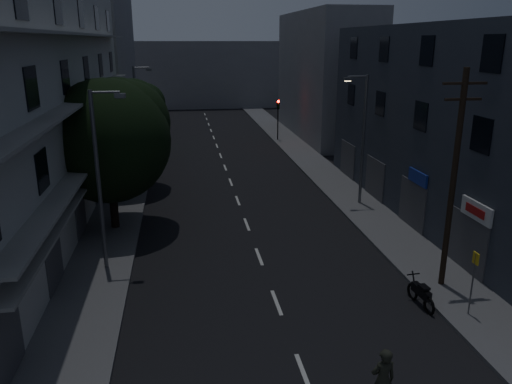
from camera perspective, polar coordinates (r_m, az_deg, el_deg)
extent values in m
plane|color=black|center=(37.62, -2.99, 1.34)|extent=(160.00, 160.00, 0.00)
cube|color=#565659|center=(37.64, -14.42, 0.94)|extent=(3.00, 90.00, 0.15)
cube|color=#565659|center=(39.02, 8.04, 1.88)|extent=(3.00, 90.00, 0.15)
cube|color=beige|center=(16.89, 5.45, -19.90)|extent=(0.15, 2.00, 0.01)
cube|color=beige|center=(20.57, 2.37, -12.50)|extent=(0.15, 2.00, 0.01)
cube|color=beige|center=(24.52, 0.36, -7.39)|extent=(0.15, 2.00, 0.01)
cube|color=beige|center=(28.64, -1.06, -3.72)|extent=(0.15, 2.00, 0.01)
cube|color=beige|center=(32.85, -2.10, -0.98)|extent=(0.15, 2.00, 0.01)
cube|color=beige|center=(37.14, -2.91, 1.14)|extent=(0.15, 2.00, 0.01)
cube|color=beige|center=(41.47, -3.55, 2.81)|extent=(0.15, 2.00, 0.01)
cube|color=beige|center=(45.83, -4.07, 4.17)|extent=(0.15, 2.00, 0.01)
cube|color=beige|center=(50.22, -4.50, 5.29)|extent=(0.15, 2.00, 0.01)
cube|color=beige|center=(54.62, -4.86, 6.23)|extent=(0.15, 2.00, 0.01)
cube|color=beige|center=(59.04, -5.17, 7.03)|extent=(0.15, 2.00, 0.01)
cube|color=beige|center=(63.47, -5.43, 7.71)|extent=(0.15, 2.00, 0.01)
cube|color=beige|center=(67.91, -5.67, 8.31)|extent=(0.15, 2.00, 0.01)
cube|color=beige|center=(72.36, -5.87, 8.84)|extent=(0.15, 2.00, 0.01)
cube|color=#B2B2AD|center=(30.43, -25.17, 9.51)|extent=(6.00, 36.00, 14.00)
cube|color=black|center=(17.13, -26.82, -13.32)|extent=(0.06, 1.60, 1.60)
cube|color=black|center=(22.32, -22.29, -5.70)|extent=(0.06, 1.60, 1.60)
cube|color=black|center=(27.84, -19.59, -1.00)|extent=(0.06, 1.60, 1.60)
cube|color=black|center=(33.52, -17.79, 2.12)|extent=(0.06, 1.60, 1.60)
cube|color=black|center=(39.30, -16.51, 4.34)|extent=(0.06, 1.60, 1.60)
cube|color=black|center=(45.13, -15.56, 5.98)|extent=(0.06, 1.60, 1.60)
cube|color=black|center=(21.36, -23.24, 2.27)|extent=(0.06, 1.60, 1.60)
cube|color=black|center=(27.08, -20.25, 5.46)|extent=(0.06, 1.60, 1.60)
cube|color=black|center=(32.89, -18.29, 7.52)|extent=(0.06, 1.60, 1.60)
cube|color=black|center=(38.76, -16.91, 8.95)|extent=(0.06, 1.60, 1.60)
cube|color=black|center=(44.67, -15.89, 10.01)|extent=(0.06, 1.60, 1.60)
cube|color=black|center=(20.86, -24.27, 10.79)|extent=(0.06, 1.60, 1.60)
cube|color=black|center=(26.68, -20.96, 12.19)|extent=(0.06, 1.60, 1.60)
cube|color=black|center=(32.57, -18.82, 13.07)|extent=(0.06, 1.60, 1.60)
cube|color=black|center=(38.49, -17.33, 13.67)|extent=(0.06, 1.60, 1.60)
cube|color=black|center=(44.43, -16.23, 14.10)|extent=(0.06, 1.60, 1.60)
cube|color=black|center=(26.67, -21.72, 19.03)|extent=(0.06, 1.60, 1.60)
cube|color=black|center=(32.56, -19.38, 18.68)|extent=(0.06, 1.60, 1.60)
cube|color=black|center=(38.48, -17.76, 18.41)|extent=(0.06, 1.60, 1.60)
cube|color=black|center=(44.42, -16.58, 18.21)|extent=(0.06, 1.60, 1.60)
cube|color=gray|center=(30.11, -18.06, 4.40)|extent=(1.00, 32.40, 0.12)
cube|color=gray|center=(29.63, -18.63, 10.45)|extent=(1.00, 32.40, 0.12)
cube|color=gray|center=(29.49, -19.23, 16.62)|extent=(1.00, 32.40, 0.12)
cube|color=gray|center=(30.32, -18.09, 2.73)|extent=(0.80, 32.40, 0.12)
cube|color=#424247|center=(17.42, -26.52, -15.04)|extent=(0.06, 2.40, 2.40)
cube|color=#424247|center=(22.54, -22.10, -7.11)|extent=(0.06, 2.40, 2.40)
cube|color=#424247|center=(28.02, -19.45, -2.17)|extent=(0.06, 2.40, 2.40)
cube|color=#424247|center=(33.67, -17.68, 1.14)|extent=(0.06, 2.40, 2.40)
cube|color=#424247|center=(39.43, -16.43, 3.49)|extent=(0.06, 2.40, 2.40)
cube|color=#424247|center=(45.24, -15.49, 5.23)|extent=(0.06, 2.40, 2.40)
cube|color=#2C313B|center=(29.84, 22.97, 6.73)|extent=(6.00, 28.00, 11.00)
cube|color=black|center=(23.11, 24.36, 5.96)|extent=(0.06, 1.40, 1.50)
cube|color=black|center=(27.82, 18.31, 8.23)|extent=(0.06, 1.40, 1.50)
cube|color=black|center=(32.78, 14.01, 9.78)|extent=(0.06, 1.40, 1.50)
cube|color=black|center=(37.89, 10.83, 10.88)|extent=(0.06, 1.40, 1.50)
cube|color=black|center=(22.80, 25.39, 14.10)|extent=(0.06, 1.40, 1.50)
cube|color=black|center=(27.56, 18.96, 15.01)|extent=(0.06, 1.40, 1.50)
cube|color=black|center=(32.56, 14.44, 15.54)|extent=(0.06, 1.40, 1.50)
cube|color=black|center=(37.70, 11.12, 15.87)|extent=(0.06, 1.40, 1.50)
cube|color=#424247|center=(24.40, 22.95, -5.38)|extent=(0.06, 3.00, 2.60)
cube|color=#424247|center=(28.90, 17.40, -1.40)|extent=(0.06, 3.00, 2.60)
cube|color=#424247|center=(33.70, 13.41, 1.50)|extent=(0.06, 3.00, 2.60)
cube|color=#424247|center=(38.68, 10.42, 3.66)|extent=(0.06, 3.00, 2.60)
cube|color=silver|center=(23.41, 23.90, -1.98)|extent=(0.12, 2.20, 0.80)
cube|color=#B21414|center=(23.37, 23.73, -2.00)|extent=(0.02, 1.40, 0.36)
cube|color=navy|center=(27.97, 18.02, 1.59)|extent=(0.12, 2.00, 0.70)
cube|color=slate|center=(59.71, -17.38, 14.18)|extent=(6.00, 20.00, 16.00)
cube|color=slate|center=(55.40, 7.82, 13.06)|extent=(6.00, 20.00, 13.00)
cube|color=slate|center=(81.30, -6.35, 13.25)|extent=(24.00, 8.00, 10.00)
cylinder|color=black|center=(28.30, -16.09, 0.35)|extent=(0.44, 0.44, 4.40)
sphere|color=black|center=(27.69, -16.53, 5.60)|extent=(6.60, 6.60, 6.60)
sphere|color=black|center=(28.24, -14.46, 7.68)|extent=(4.62, 4.62, 4.62)
sphere|color=black|center=(27.09, -18.53, 6.25)|extent=(4.29, 4.29, 4.29)
cylinder|color=black|center=(35.81, -15.16, 3.62)|extent=(0.44, 0.44, 4.13)
sphere|color=black|center=(35.35, -15.47, 7.53)|extent=(6.22, 6.22, 6.22)
sphere|color=black|center=(35.91, -13.93, 9.04)|extent=(4.36, 4.36, 4.36)
sphere|color=black|center=(34.77, -16.92, 8.05)|extent=(4.04, 4.04, 4.04)
cylinder|color=black|center=(46.53, -13.37, 6.34)|extent=(0.44, 0.44, 3.51)
sphere|color=black|center=(46.21, -13.55, 8.90)|extent=(5.24, 5.24, 5.24)
sphere|color=black|center=(46.72, -12.57, 9.86)|extent=(3.67, 3.67, 3.67)
sphere|color=black|center=(45.70, -14.46, 9.25)|extent=(3.41, 3.41, 3.41)
cylinder|color=black|center=(52.27, 2.51, 7.73)|extent=(0.12, 0.12, 3.20)
cube|color=black|center=(51.99, 2.54, 9.96)|extent=(0.28, 0.22, 0.90)
sphere|color=#FF0C05|center=(51.80, 2.58, 10.30)|extent=(0.22, 0.22, 0.22)
sphere|color=#3F330C|center=(51.84, 2.57, 9.97)|extent=(0.22, 0.22, 0.22)
sphere|color=black|center=(51.87, 2.57, 9.65)|extent=(0.22, 0.22, 0.22)
cylinder|color=black|center=(51.00, -11.82, 7.16)|extent=(0.12, 0.12, 3.20)
cube|color=black|center=(50.70, -11.96, 9.44)|extent=(0.28, 0.22, 0.90)
sphere|color=black|center=(50.51, -11.99, 9.79)|extent=(0.22, 0.22, 0.22)
sphere|color=#3F330C|center=(50.55, -11.97, 9.45)|extent=(0.22, 0.22, 0.22)
sphere|color=#0CFF26|center=(50.59, -11.95, 9.12)|extent=(0.22, 0.22, 0.22)
cylinder|color=slate|center=(22.81, -17.54, 1.00)|extent=(0.18, 0.18, 8.00)
cylinder|color=slate|center=(22.02, -16.88, 10.87)|extent=(1.20, 0.10, 0.10)
cube|color=slate|center=(21.96, -15.28, 10.59)|extent=(0.45, 0.25, 0.18)
cube|color=#4C4C4C|center=(21.97, -15.25, 10.33)|extent=(0.35, 0.18, 0.04)
cylinder|color=slate|center=(31.70, 12.15, 5.73)|extent=(0.18, 0.18, 8.00)
cylinder|color=slate|center=(30.99, 11.54, 12.81)|extent=(1.20, 0.10, 0.10)
cube|color=slate|center=(30.80, 10.45, 12.56)|extent=(0.45, 0.25, 0.18)
cube|color=#FFD88C|center=(30.81, 10.44, 12.38)|extent=(0.35, 0.18, 0.04)
cylinder|color=#5C5D64|center=(42.07, -13.48, 8.35)|extent=(0.18, 0.18, 8.00)
cylinder|color=#5C5D64|center=(41.66, -13.01, 13.70)|extent=(1.20, 0.10, 0.10)
cube|color=#5C5D64|center=(41.63, -12.15, 13.54)|extent=(0.45, 0.25, 0.18)
cube|color=#4C4C4C|center=(41.63, -12.14, 13.41)|extent=(0.35, 0.18, 0.04)
cylinder|color=black|center=(21.54, 21.60, 1.05)|extent=(0.24, 0.24, 9.00)
cube|color=black|center=(20.89, 22.77, 11.39)|extent=(1.80, 0.10, 0.10)
cube|color=black|center=(20.94, 22.59, 9.76)|extent=(1.50, 0.10, 0.10)
cylinder|color=#595B60|center=(20.55, 23.48, -9.64)|extent=(0.06, 0.06, 2.50)
cube|color=yellow|center=(20.13, 23.83, -6.95)|extent=(0.05, 0.35, 0.45)
torus|color=black|center=(20.79, 19.17, -12.23)|extent=(0.17, 0.72, 0.71)
torus|color=black|center=(21.68, 17.44, -10.80)|extent=(0.17, 0.72, 0.71)
cube|color=black|center=(21.08, 18.36, -10.73)|extent=(0.35, 1.13, 0.35)
cube|color=black|center=(20.86, 18.65, -10.26)|extent=(0.34, 0.48, 0.10)
cylinder|color=black|center=(21.44, 17.62, -9.78)|extent=(0.10, 0.44, 0.85)
cube|color=black|center=(21.39, 17.55, -8.94)|extent=(0.56, 0.09, 0.04)
imported|color=black|center=(14.56, 14.29, -20.15)|extent=(0.72, 0.50, 1.91)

